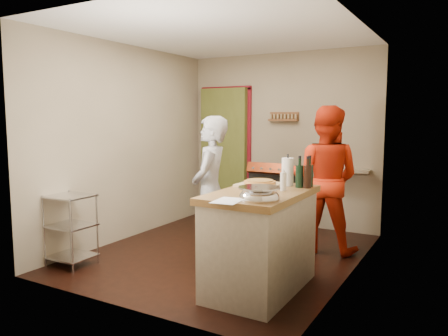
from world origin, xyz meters
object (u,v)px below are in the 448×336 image
Objects in this scene: island at (261,238)px; person_stripe at (210,191)px; stove at (275,198)px; person_red at (325,179)px; wire_shelving at (71,226)px.

island is 0.96m from person_stripe.
stove is 0.61× the size of person_stripe.
person_red is at bearing 123.70° from person_stripe.
person_red is (0.96, 1.11, 0.06)m from person_stripe.
person_red is at bearing 84.51° from island.
island is 0.77× the size of person_red.
island is at bearing -70.05° from stove.
person_stripe is (1.32, 0.81, 0.39)m from wire_shelving.
person_red reaches higher than stove.
person_red reaches higher than person_stripe.
stove is 2.36m from island.
island reaches higher than stove.
stove is at bearing -39.50° from person_red.
island is at bearing 81.43° from person_red.
wire_shelving is (-1.33, -2.62, -0.01)m from stove.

